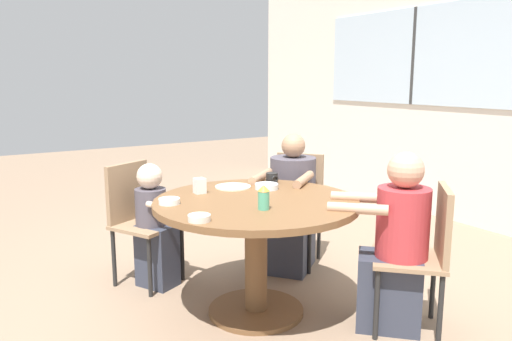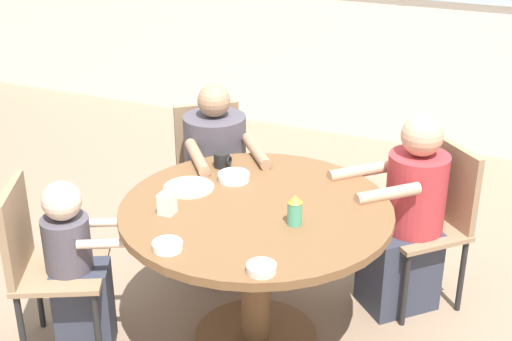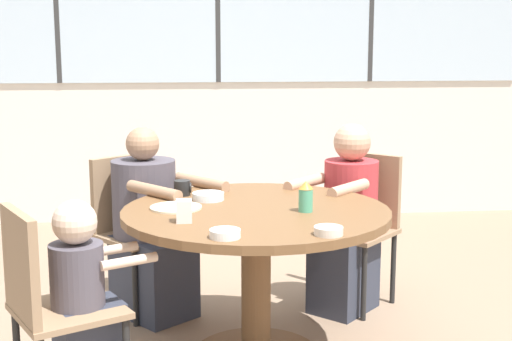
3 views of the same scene
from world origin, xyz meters
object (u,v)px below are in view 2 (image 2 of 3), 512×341
(chair_for_toddler, at_px, (39,256))
(person_man_blue_shirt, at_px, (218,186))
(chair_for_man_blue_shirt, at_px, (211,165))
(bowl_cereal, at_px, (167,246))
(bowl_fruit, at_px, (234,177))
(chair_for_woman_green_shirt, at_px, (436,211))
(bowl_white_shallow, at_px, (261,268))
(coffee_mug, at_px, (222,160))
(sippy_cup, at_px, (295,209))
(milk_carton_small, at_px, (167,204))
(person_woman_green_shirt, at_px, (407,224))
(person_toddler, at_px, (77,274))

(chair_for_toddler, distance_m, person_man_blue_shirt, 1.15)
(chair_for_man_blue_shirt, xyz_separation_m, bowl_cereal, (0.45, -1.26, 0.24))
(bowl_fruit, bearing_deg, chair_for_woman_green_shirt, 28.67)
(bowl_white_shallow, height_order, bowl_cereal, same)
(coffee_mug, xyz_separation_m, sippy_cup, (0.55, -0.42, 0.03))
(chair_for_toddler, height_order, milk_carton_small, chair_for_toddler)
(chair_for_toddler, bearing_deg, person_woman_green_shirt, 98.36)
(chair_for_toddler, relative_size, bowl_white_shallow, 7.36)
(coffee_mug, bearing_deg, sippy_cup, -37.40)
(sippy_cup, height_order, bowl_fruit, sippy_cup)
(chair_for_woman_green_shirt, xyz_separation_m, person_woman_green_shirt, (-0.12, -0.12, -0.04))
(coffee_mug, relative_size, milk_carton_small, 0.90)
(bowl_cereal, bearing_deg, person_toddler, 169.35)
(milk_carton_small, bearing_deg, sippy_cup, 13.50)
(chair_for_man_blue_shirt, bearing_deg, person_woman_green_shirt, 132.38)
(person_woman_green_shirt, distance_m, bowl_white_shallow, 1.17)
(chair_for_toddler, relative_size, bowl_fruit, 5.58)
(bowl_cereal, bearing_deg, coffee_mug, 100.74)
(person_man_blue_shirt, height_order, coffee_mug, person_man_blue_shirt)
(person_man_blue_shirt, distance_m, sippy_cup, 1.09)
(chair_for_woman_green_shirt, distance_m, chair_for_man_blue_shirt, 1.33)
(chair_for_toddler, height_order, coffee_mug, chair_for_toddler)
(sippy_cup, xyz_separation_m, bowl_white_shallow, (0.02, -0.41, -0.06))
(bowl_fruit, bearing_deg, milk_carton_small, -106.03)
(chair_for_toddler, bearing_deg, milk_carton_small, 86.12)
(sippy_cup, relative_size, bowl_cereal, 1.15)
(chair_for_toddler, height_order, person_toddler, person_toddler)
(bowl_white_shallow, bearing_deg, bowl_cereal, 179.54)
(chair_for_man_blue_shirt, relative_size, person_woman_green_shirt, 0.82)
(chair_for_woman_green_shirt, relative_size, person_woman_green_shirt, 0.82)
(chair_for_woman_green_shirt, distance_m, bowl_cereal, 1.50)
(person_woman_green_shirt, xyz_separation_m, coffee_mug, (-0.91, -0.25, 0.30))
(coffee_mug, bearing_deg, chair_for_man_blue_shirt, 123.92)
(person_woman_green_shirt, bearing_deg, sippy_cup, 106.25)
(chair_for_toddler, distance_m, bowl_fruit, 0.98)
(chair_for_man_blue_shirt, distance_m, bowl_fruit, 0.74)
(person_woman_green_shirt, height_order, bowl_white_shallow, person_woman_green_shirt)
(sippy_cup, bearing_deg, chair_for_toddler, -161.50)
(bowl_white_shallow, distance_m, bowl_cereal, 0.41)
(bowl_cereal, bearing_deg, bowl_fruit, 92.72)
(person_man_blue_shirt, bearing_deg, bowl_white_shallow, 84.69)
(person_man_blue_shirt, bearing_deg, coffee_mug, 82.35)
(chair_for_toddler, bearing_deg, chair_for_woman_green_shirt, 99.21)
(chair_for_toddler, distance_m, coffee_mug, 1.00)
(person_man_blue_shirt, xyz_separation_m, bowl_white_shallow, (0.75, -1.13, 0.29))
(chair_for_woman_green_shirt, xyz_separation_m, person_toddler, (-1.44, -1.09, -0.10))
(chair_for_toddler, bearing_deg, sippy_cup, 81.39)
(chair_for_man_blue_shirt, bearing_deg, bowl_white_shallow, 85.29)
(person_man_blue_shirt, distance_m, coffee_mug, 0.47)
(sippy_cup, height_order, milk_carton_small, sippy_cup)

